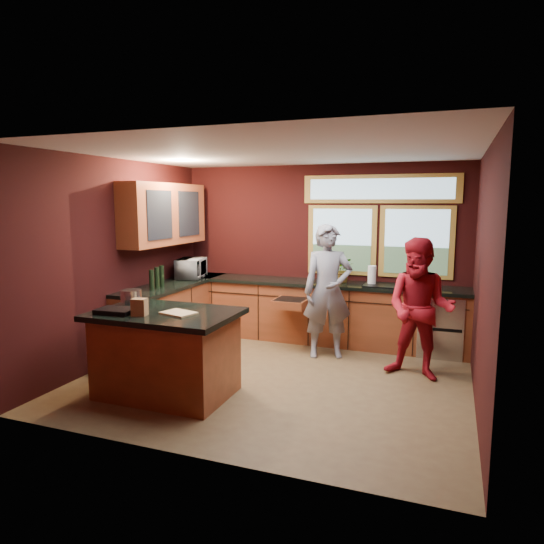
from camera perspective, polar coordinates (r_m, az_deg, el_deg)
The scene contains 14 objects.
floor at distance 6.07m, azimuth 0.49°, elevation -12.29°, with size 4.50×4.50×0.00m, color brown.
room_shell at distance 6.22m, azimuth -3.66°, elevation 5.17°, with size 4.52×4.02×2.71m.
back_counter at distance 7.44m, azimuth 6.42°, elevation -4.73°, with size 4.50×0.64×0.93m.
left_counter at distance 7.50m, azimuth -11.42°, elevation -4.73°, with size 0.64×2.30×0.93m.
island at distance 5.55m, azimuth -12.30°, elevation -9.26°, with size 1.55×1.05×0.95m.
person_grey at distance 6.67m, azimuth 6.58°, elevation -2.28°, with size 0.67×0.44×1.84m, color slate.
person_red at distance 6.10m, azimuth 17.02°, elevation -4.19°, with size 0.83×0.65×1.71m, color maroon.
microwave at distance 7.78m, azimuth -9.48°, elevation 0.43°, with size 0.56×0.38×0.31m, color #999999.
potted_plant at distance 7.32m, azimuth 8.33°, elevation 0.23°, with size 0.34×0.29×0.38m, color #999999.
paper_towel at distance 7.20m, azimuth 11.68°, elevation -0.39°, with size 0.12×0.12×0.28m, color white.
cutting_board at distance 5.28m, azimuth -10.92°, elevation -4.76°, with size 0.35×0.25×0.02m, color tan.
stock_pot at distance 5.84m, azimuth -16.23°, elevation -2.89°, with size 0.24×0.24×0.18m, color silver.
paper_bag at distance 5.30m, azimuth -15.32°, elevation -3.99°, with size 0.15×0.12×0.18m, color brown.
black_tray at distance 5.49m, azimuth -17.85°, elevation -4.37°, with size 0.40×0.28×0.05m, color black.
Camera 1 is at (1.94, -5.35, 2.13)m, focal length 32.00 mm.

